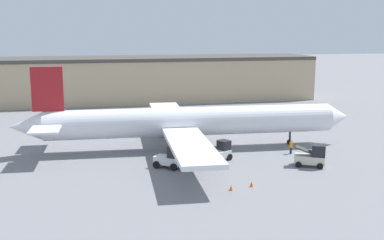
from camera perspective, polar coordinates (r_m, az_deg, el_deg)
ground_plane at (r=61.95m, az=-0.00°, el=-3.42°), size 400.00×400.00×0.00m
terminal_building at (r=101.61m, az=-12.14°, el=4.64°), size 94.47×13.26×9.29m
airplane at (r=61.03m, az=-0.91°, el=-0.31°), size 43.62×37.25×10.76m
ground_crew_worker at (r=60.59m, az=11.64°, el=-3.11°), size 0.37×0.37×1.67m
baggage_tug at (r=53.33m, az=-2.58°, el=-4.53°), size 3.42×3.20×2.55m
belt_loader_truck at (r=55.65m, az=14.08°, el=-4.18°), size 3.77×3.22×2.53m
pushback_tug at (r=56.63m, az=3.44°, el=-3.74°), size 3.13×2.82×2.30m
safety_cone_near at (r=47.82m, az=7.09°, el=-7.54°), size 0.36×0.36×0.55m
safety_cone_far at (r=46.59m, az=4.66°, el=-8.00°), size 0.36×0.36×0.55m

